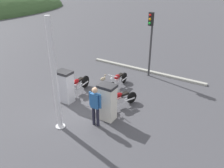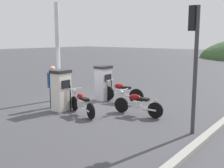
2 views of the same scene
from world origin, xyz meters
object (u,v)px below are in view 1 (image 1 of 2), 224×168
fuel_pump_near (107,102)px  motorcycle_extra (118,80)px  motorcycle_far_pump (77,85)px  fuel_pump_far (65,86)px  wandering_duck (103,79)px  attendant_person (95,104)px  motorcycle_near_pump (120,99)px  roadside_traffic_light (151,34)px  canopy_support_pole (55,79)px

fuel_pump_near → motorcycle_extra: bearing=26.4°
motorcycle_far_pump → fuel_pump_far: bearing=-172.0°
fuel_pump_near → wandering_duck: bearing=41.2°
motorcycle_far_pump → motorcycle_extra: motorcycle_far_pump is taller
fuel_pump_far → motorcycle_far_pump: (0.94, 0.13, -0.35)m
fuel_pump_far → attendant_person: size_ratio=0.92×
motorcycle_near_pump → wandering_duck: bearing=53.4°
fuel_pump_near → motorcycle_near_pump: (1.05, 0.10, -0.37)m
wandering_duck → roadside_traffic_light: size_ratio=0.12×
motorcycle_far_pump → canopy_support_pole: (-2.56, -1.46, 1.69)m
roadside_traffic_light → fuel_pump_far: bearing=161.0°
fuel_pump_near → fuel_pump_far: fuel_pump_near is taller
motorcycle_near_pump → wandering_duck: size_ratio=4.22×
fuel_pump_near → roadside_traffic_light: size_ratio=0.43×
fuel_pump_near → motorcycle_extra: 3.07m
motorcycle_far_pump → canopy_support_pole: canopy_support_pole is taller
fuel_pump_near → motorcycle_extra: fuel_pump_near is taller
motorcycle_near_pump → attendant_person: attendant_person is taller
motorcycle_far_pump → motorcycle_extra: size_ratio=1.05×
fuel_pump_far → roadside_traffic_light: 5.72m
motorcycle_extra → roadside_traffic_light: bearing=-13.7°
motorcycle_far_pump → roadside_traffic_light: 5.08m
motorcycle_far_pump → canopy_support_pole: bearing=-150.3°
fuel_pump_far → roadside_traffic_light: (5.13, -1.77, 1.78)m
motorcycle_far_pump → attendant_person: size_ratio=1.23×
motorcycle_far_pump → attendant_person: attendant_person is taller
motorcycle_extra → fuel_pump_far: bearing=156.5°
motorcycle_near_pump → wandering_duck: motorcycle_near_pump is taller
roadside_traffic_light → motorcycle_extra: bearing=166.3°
wandering_duck → canopy_support_pole: (-4.42, -1.23, 1.94)m
wandering_duck → canopy_support_pole: bearing=-164.5°
motorcycle_near_pump → attendant_person: (-1.71, 0.02, 0.55)m
fuel_pump_far → canopy_support_pole: size_ratio=0.36×
motorcycle_far_pump → wandering_duck: 1.89m
canopy_support_pole → motorcycle_extra: bearing=1.9°
attendant_person → wandering_duck: 4.24m
motorcycle_near_pump → canopy_support_pole: canopy_support_pole is taller
motorcycle_far_pump → wandering_duck: size_ratio=4.74×
fuel_pump_far → fuel_pump_near: bearing=-90.0°
roadside_traffic_light → wandering_duck: bearing=144.5°
wandering_duck → motorcycle_near_pump: bearing=-126.6°
attendant_person → canopy_support_pole: 1.86m
fuel_pump_far → roadside_traffic_light: roadside_traffic_light is taller
motorcycle_extra → canopy_support_pole: size_ratio=0.46×
motorcycle_near_pump → motorcycle_far_pump: bearing=92.6°
motorcycle_near_pump → canopy_support_pole: (-2.68, 1.12, 1.70)m
fuel_pump_far → motorcycle_far_pump: bearing=8.0°
wandering_duck → canopy_support_pole: 4.98m
fuel_pump_far → motorcycle_extra: bearing=-23.5°
fuel_pump_far → wandering_duck: size_ratio=3.56×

